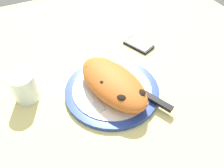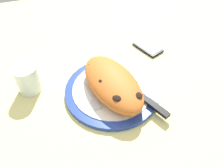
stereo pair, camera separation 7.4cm
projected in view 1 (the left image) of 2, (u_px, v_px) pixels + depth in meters
The scene contains 7 objects.
ground_plane at pixel (112, 95), 77.49cm from camera, with size 150.00×150.00×3.00cm, color #E5D684.
plate at pixel (112, 90), 75.78cm from camera, with size 30.46×30.46×1.80cm.
calzone at pixel (114, 82), 72.26cm from camera, with size 29.66×19.47×6.71cm.
fork at pixel (93, 97), 72.20cm from camera, with size 15.32×3.12×0.40cm.
knife at pixel (147, 95), 72.34cm from camera, with size 24.23×12.35×1.20cm.
smartphone at pixel (139, 45), 93.38cm from camera, with size 12.71×10.00×1.16cm.
water_glass at pixel (25, 89), 71.70cm from camera, with size 7.35×7.35×9.42cm.
Camera 1 is at (46.06, -22.14, 56.86)cm, focal length 37.45 mm.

